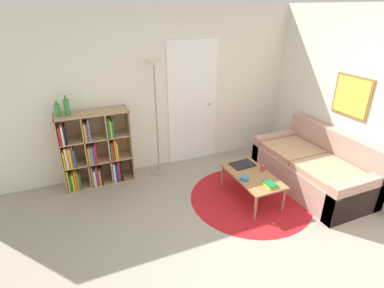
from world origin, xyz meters
name	(u,v)px	position (x,y,z in m)	size (l,w,h in m)	color
ground_plane	(259,258)	(0.00, 0.00, 0.00)	(14.00, 14.00, 0.00)	gray
wall_back	(177,90)	(0.01, 2.55, 1.29)	(7.13, 0.11, 2.60)	silver
wall_right	(334,96)	(2.09, 1.26, 1.30)	(0.08, 5.53, 2.60)	silver
rug	(250,198)	(0.55, 1.02, 0.00)	(1.74, 1.74, 0.01)	#B2191E
bookshelf	(94,153)	(-1.44, 2.34, 0.52)	(1.03, 0.34, 1.16)	tan
floor_lamp	(155,85)	(-0.45, 2.26, 1.48)	(0.27, 0.27, 1.87)	gray
couch	(315,168)	(1.64, 0.95, 0.29)	(0.94, 1.78, 0.86)	tan
coffee_table	(252,177)	(0.56, 1.03, 0.35)	(0.53, 0.97, 0.39)	#996B42
laptop	(243,164)	(0.58, 1.32, 0.40)	(0.35, 0.26, 0.02)	black
bowl	(245,178)	(0.38, 0.96, 0.41)	(0.12, 0.12, 0.04)	teal
book_stack_on_table	(270,185)	(0.61, 0.69, 0.41)	(0.14, 0.19, 0.04)	gold
cup	(263,168)	(0.75, 1.07, 0.43)	(0.07, 0.07, 0.09)	#A33D33
bottle_left	(57,110)	(-1.82, 2.35, 1.25)	(0.07, 0.07, 0.22)	#2D8438
bottle_middle	(67,107)	(-1.70, 2.35, 1.28)	(0.07, 0.07, 0.29)	#2D8438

